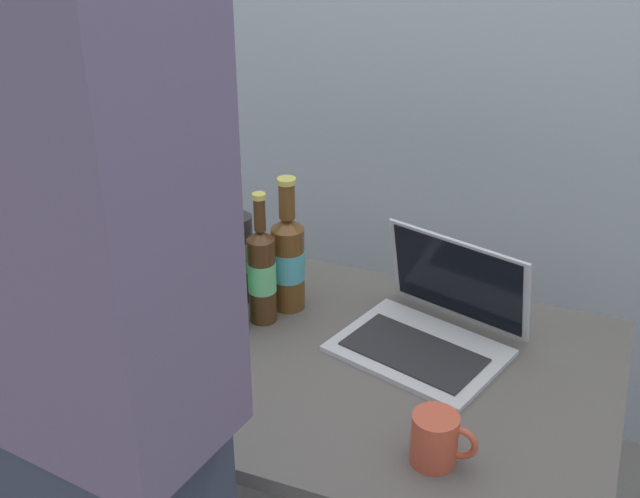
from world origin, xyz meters
name	(u,v)px	position (x,y,z in m)	size (l,w,h in m)	color
desk	(318,397)	(0.00, 0.00, 0.60)	(1.23, 0.76, 0.71)	#56514C
laptop	(433,324)	(0.21, 0.13, 0.76)	(0.41, 0.38, 0.22)	#B7BABC
beer_bottle_brown	(226,280)	(-0.22, 0.02, 0.84)	(0.08, 0.08, 0.32)	#1E5123
beer_bottle_green	(239,250)	(-0.26, 0.14, 0.84)	(0.07, 0.07, 0.33)	#333333
beer_bottle_dark	(288,259)	(-0.13, 0.15, 0.84)	(0.08, 0.08, 0.32)	brown
beer_bottle_amber	(262,273)	(-0.16, 0.08, 0.83)	(0.06, 0.06, 0.31)	#472B14
person_figure	(85,418)	(-0.12, -0.60, 0.96)	(0.46, 0.32, 1.89)	#2D3347
coffee_mug	(436,439)	(0.31, -0.23, 0.76)	(0.12, 0.08, 0.10)	#BF4C33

